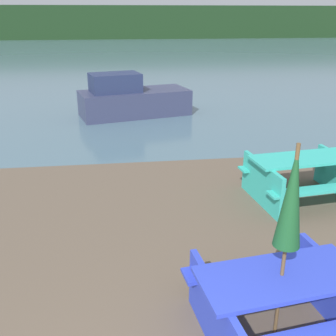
% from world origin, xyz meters
% --- Properties ---
extents(water, '(60.00, 50.00, 0.00)m').
position_xyz_m(water, '(0.00, 32.05, -0.00)').
color(water, slate).
rests_on(water, ground_plane).
extents(far_treeline, '(80.00, 1.60, 4.00)m').
position_xyz_m(far_treeline, '(0.00, 52.05, 2.00)').
color(far_treeline, '#193319').
rests_on(far_treeline, water).
extents(picnic_table_blue, '(1.76, 1.57, 0.72)m').
position_xyz_m(picnic_table_blue, '(1.09, 1.92, 0.44)').
color(picnic_table_blue, blue).
rests_on(picnic_table_blue, ground_plane).
extents(picnic_table_teal, '(1.95, 1.58, 0.77)m').
position_xyz_m(picnic_table_teal, '(2.71, 4.89, 0.46)').
color(picnic_table_teal, '#33B7A8').
rests_on(picnic_table_teal, ground_plane).
extents(umbrella_darkgreen, '(0.25, 0.25, 2.03)m').
position_xyz_m(umbrella_darkgreen, '(1.09, 1.92, 1.52)').
color(umbrella_darkgreen, brown).
rests_on(umbrella_darkgreen, ground_plane).
extents(boat, '(3.62, 2.20, 1.34)m').
position_xyz_m(boat, '(0.05, 11.35, 0.51)').
color(boat, '#333856').
rests_on(boat, water).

